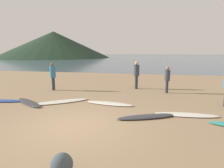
{
  "coord_description": "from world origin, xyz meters",
  "views": [
    {
      "loc": [
        2.39,
        -5.72,
        2.51
      ],
      "look_at": [
        0.42,
        4.77,
        0.6
      ],
      "focal_mm": 30.4,
      "sensor_mm": 36.0,
      "label": 1
    }
  ],
  "objects_px": {
    "surfboard_3": "(61,102)",
    "surfboard_5": "(147,117)",
    "surfboard_6": "(186,115)",
    "person_1": "(136,73)",
    "person_3": "(53,74)",
    "surfboard_4": "(110,103)",
    "beach_rock_near": "(62,164)",
    "person_2": "(167,77)",
    "surfboard_2": "(29,102)",
    "surfboard_1": "(0,101)"
  },
  "relations": [
    {
      "from": "surfboard_3",
      "to": "surfboard_5",
      "type": "height_order",
      "value": "surfboard_5"
    },
    {
      "from": "surfboard_3",
      "to": "surfboard_6",
      "type": "relative_size",
      "value": 1.09
    },
    {
      "from": "person_1",
      "to": "person_3",
      "type": "relative_size",
      "value": 1.03
    },
    {
      "from": "surfboard_5",
      "to": "surfboard_6",
      "type": "xyz_separation_m",
      "value": [
        1.49,
        0.51,
        -0.01
      ]
    },
    {
      "from": "surfboard_3",
      "to": "person_3",
      "type": "relative_size",
      "value": 1.51
    },
    {
      "from": "surfboard_4",
      "to": "beach_rock_near",
      "type": "relative_size",
      "value": 5.01
    },
    {
      "from": "surfboard_5",
      "to": "person_2",
      "type": "bearing_deg",
      "value": 53.41
    },
    {
      "from": "person_1",
      "to": "surfboard_5",
      "type": "bearing_deg",
      "value": 72.71
    },
    {
      "from": "surfboard_2",
      "to": "person_1",
      "type": "height_order",
      "value": "person_1"
    },
    {
      "from": "surfboard_2",
      "to": "surfboard_1",
      "type": "bearing_deg",
      "value": -147.54
    },
    {
      "from": "surfboard_4",
      "to": "person_1",
      "type": "relative_size",
      "value": 1.27
    },
    {
      "from": "surfboard_6",
      "to": "surfboard_5",
      "type": "bearing_deg",
      "value": -162.76
    },
    {
      "from": "surfboard_1",
      "to": "surfboard_6",
      "type": "height_order",
      "value": "surfboard_6"
    },
    {
      "from": "person_3",
      "to": "surfboard_1",
      "type": "bearing_deg",
      "value": -158.05
    },
    {
      "from": "surfboard_4",
      "to": "beach_rock_near",
      "type": "distance_m",
      "value": 5.18
    },
    {
      "from": "surfboard_1",
      "to": "surfboard_3",
      "type": "distance_m",
      "value": 3.09
    },
    {
      "from": "surfboard_4",
      "to": "person_3",
      "type": "relative_size",
      "value": 1.31
    },
    {
      "from": "surfboard_1",
      "to": "person_2",
      "type": "xyz_separation_m",
      "value": [
        8.3,
        3.52,
        0.89
      ]
    },
    {
      "from": "person_2",
      "to": "person_3",
      "type": "xyz_separation_m",
      "value": [
        -6.99,
        -0.52,
        0.1
      ]
    },
    {
      "from": "person_3",
      "to": "surfboard_6",
      "type": "bearing_deg",
      "value": -69.77
    },
    {
      "from": "beach_rock_near",
      "to": "surfboard_3",
      "type": "bearing_deg",
      "value": 115.5
    },
    {
      "from": "surfboard_5",
      "to": "surfboard_4",
      "type": "bearing_deg",
      "value": 116.71
    },
    {
      "from": "surfboard_1",
      "to": "surfboard_4",
      "type": "xyz_separation_m",
      "value": [
        5.44,
        0.51,
        0.0
      ]
    },
    {
      "from": "surfboard_5",
      "to": "person_3",
      "type": "distance_m",
      "value": 7.18
    },
    {
      "from": "surfboard_6",
      "to": "surfboard_3",
      "type": "bearing_deg",
      "value": 169.44
    },
    {
      "from": "surfboard_3",
      "to": "surfboard_4",
      "type": "relative_size",
      "value": 1.15
    },
    {
      "from": "surfboard_4",
      "to": "person_2",
      "type": "bearing_deg",
      "value": 55.19
    },
    {
      "from": "surfboard_2",
      "to": "surfboard_5",
      "type": "xyz_separation_m",
      "value": [
        5.57,
        -0.94,
        -0.0
      ]
    },
    {
      "from": "person_1",
      "to": "person_2",
      "type": "relative_size",
      "value": 1.15
    },
    {
      "from": "surfboard_4",
      "to": "surfboard_5",
      "type": "xyz_separation_m",
      "value": [
        1.76,
        -1.5,
        0.0
      ]
    },
    {
      "from": "surfboard_6",
      "to": "person_1",
      "type": "xyz_separation_m",
      "value": [
        -2.24,
        4.94,
        1.03
      ]
    },
    {
      "from": "surfboard_1",
      "to": "surfboard_6",
      "type": "bearing_deg",
      "value": -10.93
    },
    {
      "from": "surfboard_4",
      "to": "beach_rock_near",
      "type": "bearing_deg",
      "value": -80.68
    },
    {
      "from": "surfboard_1",
      "to": "person_3",
      "type": "bearing_deg",
      "value": 58.66
    },
    {
      "from": "person_1",
      "to": "surfboard_4",
      "type": "bearing_deg",
      "value": 50.51
    },
    {
      "from": "person_2",
      "to": "beach_rock_near",
      "type": "xyz_separation_m",
      "value": [
        -2.81,
        -8.19,
        -0.7
      ]
    },
    {
      "from": "surfboard_2",
      "to": "surfboard_6",
      "type": "height_order",
      "value": "surfboard_2"
    },
    {
      "from": "surfboard_6",
      "to": "person_3",
      "type": "xyz_separation_m",
      "value": [
        -7.37,
        3.48,
        0.99
      ]
    },
    {
      "from": "surfboard_2",
      "to": "surfboard_3",
      "type": "distance_m",
      "value": 1.51
    },
    {
      "from": "surfboard_1",
      "to": "surfboard_5",
      "type": "distance_m",
      "value": 7.26
    },
    {
      "from": "surfboard_2",
      "to": "surfboard_5",
      "type": "distance_m",
      "value": 5.65
    },
    {
      "from": "person_1",
      "to": "person_2",
      "type": "bearing_deg",
      "value": 128.14
    },
    {
      "from": "person_2",
      "to": "person_3",
      "type": "relative_size",
      "value": 0.9
    },
    {
      "from": "person_1",
      "to": "beach_rock_near",
      "type": "bearing_deg",
      "value": 58.85
    },
    {
      "from": "surfboard_1",
      "to": "surfboard_4",
      "type": "bearing_deg",
      "value": -2.36
    },
    {
      "from": "surfboard_4",
      "to": "person_2",
      "type": "height_order",
      "value": "person_2"
    },
    {
      "from": "person_2",
      "to": "surfboard_6",
      "type": "bearing_deg",
      "value": 117.31
    },
    {
      "from": "person_3",
      "to": "beach_rock_near",
      "type": "bearing_deg",
      "value": -105.91
    },
    {
      "from": "surfboard_1",
      "to": "surfboard_2",
      "type": "distance_m",
      "value": 1.62
    },
    {
      "from": "surfboard_2",
      "to": "surfboard_4",
      "type": "bearing_deg",
      "value": 42.56
    }
  ]
}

